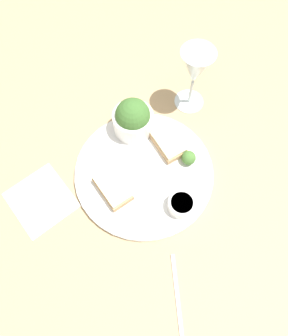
% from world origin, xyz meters
% --- Properties ---
extents(ground_plane, '(4.00, 4.00, 0.00)m').
position_xyz_m(ground_plane, '(0.00, 0.00, 0.00)').
color(ground_plane, tan).
extents(dinner_plate, '(0.34, 0.34, 0.01)m').
position_xyz_m(dinner_plate, '(0.00, 0.00, 0.01)').
color(dinner_plate, white).
rests_on(dinner_plate, ground_plane).
extents(salad_bowl, '(0.10, 0.10, 0.10)m').
position_xyz_m(salad_bowl, '(-0.13, 0.02, 0.06)').
color(salad_bowl, white).
rests_on(salad_bowl, dinner_plate).
extents(sauce_ramekin, '(0.06, 0.06, 0.03)m').
position_xyz_m(sauce_ramekin, '(0.11, 0.05, 0.03)').
color(sauce_ramekin, white).
rests_on(sauce_ramekin, dinner_plate).
extents(cheese_toast_near, '(0.10, 0.07, 0.03)m').
position_xyz_m(cheese_toast_near, '(-0.05, 0.08, 0.03)').
color(cheese_toast_near, tan).
rests_on(cheese_toast_near, dinner_plate).
extents(cheese_toast_far, '(0.11, 0.08, 0.03)m').
position_xyz_m(cheese_toast_far, '(0.02, -0.09, 0.03)').
color(cheese_toast_far, tan).
rests_on(cheese_toast_far, dinner_plate).
extents(wine_glass, '(0.08, 0.08, 0.18)m').
position_xyz_m(wine_glass, '(-0.16, 0.19, 0.13)').
color(wine_glass, silver).
rests_on(wine_glass, ground_plane).
extents(garnish, '(0.03, 0.03, 0.03)m').
position_xyz_m(garnish, '(0.01, 0.11, 0.03)').
color(garnish, '#477533').
rests_on(garnish, dinner_plate).
extents(napkin, '(0.18, 0.17, 0.01)m').
position_xyz_m(napkin, '(-0.02, -0.25, 0.00)').
color(napkin, beige).
rests_on(napkin, ground_plane).
extents(fork, '(0.17, 0.05, 0.01)m').
position_xyz_m(fork, '(0.29, -0.03, 0.00)').
color(fork, silver).
rests_on(fork, ground_plane).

